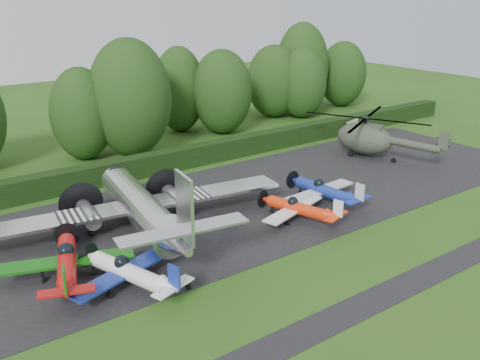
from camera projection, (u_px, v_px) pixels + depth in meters
ground at (274, 270)px, 33.57m from camera, size 160.00×160.00×0.00m
apron at (192, 218)px, 41.20m from camera, size 70.00×18.00×0.01m
taxiway_verge at (343, 315)px, 28.99m from camera, size 70.00×2.00×0.00m
hedgerow at (131, 179)px, 49.59m from camera, size 90.00×1.60×2.00m
transport_plane at (142, 207)px, 37.85m from camera, size 23.02×17.65×7.38m
light_plane_red at (67, 262)px, 31.92m from camera, size 7.96×8.36×3.06m
light_plane_white at (129, 272)px, 31.07m from camera, size 7.29×7.67×2.80m
light_plane_orange at (299, 208)px, 40.26m from camera, size 6.62×6.96×2.54m
light_plane_blue at (324, 190)px, 43.53m from camera, size 7.13×7.50×2.74m
helicopter at (365, 136)px, 55.29m from camera, size 12.95×15.16×4.17m
sign_board at (353, 125)px, 63.87m from camera, size 3.22×0.12×1.81m
tree_1 at (302, 68)px, 74.26m from camera, size 7.39×7.39×12.33m
tree_2 at (222, 92)px, 63.32m from camera, size 7.19×7.19×10.04m
tree_5 at (343, 74)px, 78.15m from camera, size 6.84×6.84×9.45m
tree_6 at (179, 90)px, 64.10m from camera, size 6.21×6.21×10.29m
tree_7 at (82, 114)px, 53.71m from camera, size 6.31×6.31×9.43m
tree_8 at (274, 81)px, 71.42m from camera, size 7.21×7.21×9.67m
tree_9 at (130, 98)px, 54.57m from camera, size 8.47×8.47×12.13m
tree_12 at (302, 83)px, 71.11m from camera, size 6.55×6.55×9.34m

